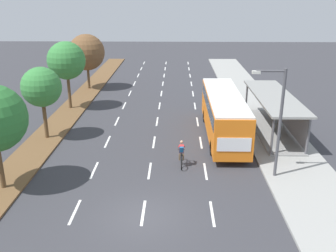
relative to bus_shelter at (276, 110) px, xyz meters
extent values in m
plane|color=#38383D|center=(-9.53, -12.21, -1.87)|extent=(140.00, 140.00, 0.00)
cube|color=brown|center=(-17.83, 7.79, -1.81)|extent=(2.60, 52.00, 0.12)
cube|color=#9E9E99|center=(-0.28, 7.79, -1.79)|extent=(4.50, 52.00, 0.15)
cube|color=white|center=(-13.03, -11.83, -1.86)|extent=(0.14, 2.31, 0.01)
cube|color=white|center=(-13.03, -7.11, -1.86)|extent=(0.14, 2.31, 0.01)
cube|color=white|center=(-13.03, -2.38, -1.86)|extent=(0.14, 2.31, 0.01)
cube|color=white|center=(-13.03, 2.34, -1.86)|extent=(0.14, 2.31, 0.01)
cube|color=white|center=(-13.03, 7.06, -1.86)|extent=(0.14, 2.31, 0.01)
cube|color=white|center=(-13.03, 11.79, -1.86)|extent=(0.14, 2.31, 0.01)
cube|color=white|center=(-13.03, 16.51, -1.86)|extent=(0.14, 2.31, 0.01)
cube|color=white|center=(-13.03, 21.24, -1.86)|extent=(0.14, 2.31, 0.01)
cube|color=white|center=(-13.03, 25.96, -1.86)|extent=(0.14, 2.31, 0.01)
cube|color=white|center=(-13.03, 30.68, -1.86)|extent=(0.14, 2.31, 0.01)
cube|color=white|center=(-9.53, -11.83, -1.86)|extent=(0.14, 2.31, 0.01)
cube|color=white|center=(-9.53, -7.11, -1.86)|extent=(0.14, 2.31, 0.01)
cube|color=white|center=(-9.53, -2.38, -1.86)|extent=(0.14, 2.31, 0.01)
cube|color=white|center=(-9.53, 2.34, -1.86)|extent=(0.14, 2.31, 0.01)
cube|color=white|center=(-9.53, 7.06, -1.86)|extent=(0.14, 2.31, 0.01)
cube|color=white|center=(-9.53, 11.79, -1.86)|extent=(0.14, 2.31, 0.01)
cube|color=white|center=(-9.53, 16.51, -1.86)|extent=(0.14, 2.31, 0.01)
cube|color=white|center=(-9.53, 21.24, -1.86)|extent=(0.14, 2.31, 0.01)
cube|color=white|center=(-9.53, 25.96, -1.86)|extent=(0.14, 2.31, 0.01)
cube|color=white|center=(-9.53, 30.68, -1.86)|extent=(0.14, 2.31, 0.01)
cube|color=white|center=(-6.03, -11.83, -1.86)|extent=(0.14, 2.31, 0.01)
cube|color=white|center=(-6.03, -7.11, -1.86)|extent=(0.14, 2.31, 0.01)
cube|color=white|center=(-6.03, -2.38, -1.86)|extent=(0.14, 2.31, 0.01)
cube|color=white|center=(-6.03, 2.34, -1.86)|extent=(0.14, 2.31, 0.01)
cube|color=white|center=(-6.03, 7.06, -1.86)|extent=(0.14, 2.31, 0.01)
cube|color=white|center=(-6.03, 11.79, -1.86)|extent=(0.14, 2.31, 0.01)
cube|color=white|center=(-6.03, 16.51, -1.86)|extent=(0.14, 2.31, 0.01)
cube|color=white|center=(-6.03, 21.24, -1.86)|extent=(0.14, 2.31, 0.01)
cube|color=white|center=(-6.03, 25.96, -1.86)|extent=(0.14, 2.31, 0.01)
cube|color=white|center=(-6.03, 30.68, -1.86)|extent=(0.14, 2.31, 0.01)
cube|color=gray|center=(-0.28, 0.00, -1.67)|extent=(2.60, 10.21, 0.10)
cylinder|color=#56565B|center=(-1.46, -4.86, -0.32)|extent=(0.16, 0.16, 2.60)
cylinder|color=#56565B|center=(-1.46, 4.86, -0.32)|extent=(0.16, 0.16, 2.60)
cylinder|color=#56565B|center=(0.90, -4.86, -0.32)|extent=(0.16, 0.16, 2.60)
cylinder|color=#56565B|center=(0.90, 4.86, -0.32)|extent=(0.16, 0.16, 2.60)
cube|color=gray|center=(0.96, 0.00, -0.32)|extent=(0.10, 9.70, 2.34)
cube|color=gray|center=(-0.28, 0.00, 1.06)|extent=(2.90, 10.61, 0.16)
cube|color=orange|center=(-4.28, -1.10, -0.02)|extent=(2.50, 11.20, 2.80)
cube|color=#2D3D4C|center=(-4.28, -1.10, 0.83)|extent=(2.54, 10.30, 0.90)
cube|color=silver|center=(-4.28, -1.10, 1.44)|extent=(2.45, 10.98, 0.12)
cube|color=#2D3D4C|center=(-4.28, 4.52, 0.33)|extent=(2.25, 0.06, 1.54)
cube|color=white|center=(-4.28, -6.72, -0.22)|extent=(2.12, 0.04, 0.90)
cylinder|color=black|center=(-5.38, 2.37, -1.37)|extent=(0.30, 1.00, 1.00)
cylinder|color=black|center=(-3.18, 2.37, -1.37)|extent=(0.30, 1.00, 1.00)
cylinder|color=black|center=(-5.38, -4.57, -1.37)|extent=(0.30, 1.00, 1.00)
cylinder|color=black|center=(-3.18, -4.57, -1.37)|extent=(0.30, 1.00, 1.00)
torus|color=black|center=(-7.53, -5.79, -1.51)|extent=(0.06, 0.72, 0.72)
torus|color=black|center=(-7.53, -6.89, -1.51)|extent=(0.06, 0.72, 0.72)
cylinder|color=black|center=(-7.53, -6.34, -1.23)|extent=(0.05, 0.94, 0.05)
cylinder|color=black|center=(-7.53, -6.44, -1.41)|extent=(0.05, 0.57, 0.42)
cylinder|color=black|center=(-7.53, -6.54, -1.21)|extent=(0.04, 0.04, 0.40)
cube|color=black|center=(-7.53, -6.54, -1.01)|extent=(0.12, 0.24, 0.06)
cylinder|color=black|center=(-7.53, -5.84, -0.96)|extent=(0.46, 0.04, 0.04)
cube|color=red|center=(-7.53, -6.36, -0.68)|extent=(0.30, 0.36, 0.59)
cube|color=#23669E|center=(-7.53, -6.52, -0.66)|extent=(0.26, 0.26, 0.42)
sphere|color=tan|center=(-7.53, -6.24, -0.26)|extent=(0.20, 0.20, 0.20)
cylinder|color=brown|center=(-7.65, -6.39, -1.08)|extent=(0.12, 0.42, 0.25)
cylinder|color=brown|center=(-7.65, -6.22, -1.34)|extent=(0.10, 0.17, 0.41)
cylinder|color=brown|center=(-7.41, -6.39, -1.08)|extent=(0.12, 0.42, 0.25)
cylinder|color=brown|center=(-7.41, -6.22, -1.34)|extent=(0.10, 0.17, 0.41)
cylinder|color=red|center=(-7.70, -6.14, -0.63)|extent=(0.09, 0.47, 0.28)
cylinder|color=red|center=(-7.36, -6.14, -0.63)|extent=(0.09, 0.47, 0.28)
cylinder|color=brown|center=(-17.67, -9.57, -0.38)|extent=(0.28, 0.28, 2.74)
cylinder|color=brown|center=(-17.73, -1.86, -0.33)|extent=(0.28, 0.28, 2.84)
sphere|color=#38843D|center=(-17.73, -1.86, 2.19)|extent=(2.93, 2.93, 2.93)
cylinder|color=brown|center=(-18.02, 5.86, -0.14)|extent=(0.28, 0.28, 3.22)
sphere|color=#38843D|center=(-18.02, 5.86, 2.78)|extent=(3.49, 3.49, 3.49)
cylinder|color=brown|center=(-17.94, 13.57, -0.44)|extent=(0.28, 0.28, 2.61)
sphere|color=brown|center=(-17.94, 13.57, 2.37)|extent=(4.02, 4.02, 4.02)
cylinder|color=#4C4C51|center=(-1.93, -7.85, 1.53)|extent=(0.18, 0.18, 6.50)
cylinder|color=#4C4C51|center=(-2.73, -7.85, 4.63)|extent=(1.60, 0.12, 0.12)
cube|color=silver|center=(-3.53, -7.85, 4.56)|extent=(0.44, 0.24, 0.16)
camera|label=1|loc=(-7.91, -28.02, 8.67)|focal=39.67mm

